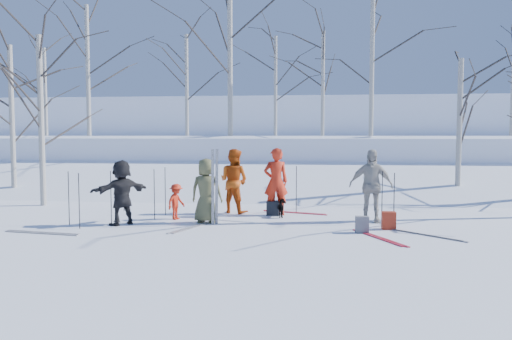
# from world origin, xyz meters

# --- Properties ---
(ground) EXTENTS (120.00, 120.00, 0.00)m
(ground) POSITION_xyz_m (0.00, 0.00, 0.00)
(ground) COLOR white
(ground) RESTS_ON ground
(snow_ramp) EXTENTS (70.00, 9.49, 4.12)m
(snow_ramp) POSITION_xyz_m (0.00, 7.00, 0.15)
(snow_ramp) COLOR white
(snow_ramp) RESTS_ON ground
(snow_plateau) EXTENTS (70.00, 18.00, 2.20)m
(snow_plateau) POSITION_xyz_m (0.00, 17.00, 1.00)
(snow_plateau) COLOR white
(snow_plateau) RESTS_ON ground
(far_hill) EXTENTS (90.00, 30.00, 6.00)m
(far_hill) POSITION_xyz_m (0.00, 38.00, 2.00)
(far_hill) COLOR white
(far_hill) RESTS_ON ground
(skier_olive_center) EXTENTS (0.85, 0.60, 1.65)m
(skier_olive_center) POSITION_xyz_m (-1.18, 0.59, 0.83)
(skier_olive_center) COLOR brown
(skier_olive_center) RESTS_ON ground
(skier_red_north) EXTENTS (0.77, 0.60, 1.88)m
(skier_red_north) POSITION_xyz_m (0.50, 2.04, 0.94)
(skier_red_north) COLOR red
(skier_red_north) RESTS_ON ground
(skier_redor_behind) EXTENTS (1.11, 1.01, 1.84)m
(skier_redor_behind) POSITION_xyz_m (-0.73, 2.31, 0.92)
(skier_redor_behind) COLOR #C24A0E
(skier_redor_behind) RESTS_ON ground
(skier_red_seated) EXTENTS (0.58, 0.70, 0.95)m
(skier_red_seated) POSITION_xyz_m (-2.08, 1.02, 0.47)
(skier_red_seated) COLOR red
(skier_red_seated) RESTS_ON ground
(skier_cream_east) EXTENTS (1.12, 0.50, 1.88)m
(skier_cream_east) POSITION_xyz_m (3.01, 1.19, 0.94)
(skier_cream_east) COLOR beige
(skier_cream_east) RESTS_ON ground
(skier_grey_west) EXTENTS (1.37, 1.44, 1.63)m
(skier_grey_west) POSITION_xyz_m (-3.22, 0.10, 0.81)
(skier_grey_west) COLOR black
(skier_grey_west) RESTS_ON ground
(dog) EXTENTS (0.36, 0.61, 0.48)m
(dog) POSITION_xyz_m (0.71, 1.70, 0.24)
(dog) COLOR black
(dog) RESTS_ON ground
(upright_ski_left) EXTENTS (0.10, 0.17, 1.90)m
(upright_ski_left) POSITION_xyz_m (-0.95, 0.31, 0.95)
(upright_ski_left) COLOR silver
(upright_ski_left) RESTS_ON ground
(upright_ski_right) EXTENTS (0.14, 0.23, 1.89)m
(upright_ski_right) POSITION_xyz_m (-0.86, 0.37, 0.95)
(upright_ski_right) COLOR silver
(upright_ski_right) RESTS_ON ground
(ski_pair_a) EXTENTS (0.76, 1.96, 0.02)m
(ski_pair_a) POSITION_xyz_m (-4.63, -1.15, 0.01)
(ski_pair_a) COLOR silver
(ski_pair_a) RESTS_ON ground
(ski_pair_b) EXTENTS (2.10, 2.10, 0.02)m
(ski_pair_b) POSITION_xyz_m (4.02, -0.46, 0.01)
(ski_pair_b) COLOR silver
(ski_pair_b) RESTS_ON ground
(ski_pair_c) EXTENTS (1.49, 2.04, 0.02)m
(ski_pair_c) POSITION_xyz_m (-1.36, -0.05, 0.01)
(ski_pair_c) COLOR silver
(ski_pair_c) RESTS_ON ground
(ski_pair_d) EXTENTS (1.68, 2.06, 0.02)m
(ski_pair_d) POSITION_xyz_m (2.95, -0.88, 0.01)
(ski_pair_d) COLOR #A41727
(ski_pair_d) RESTS_ON ground
(ski_pair_e) EXTENTS (1.31, 2.02, 0.02)m
(ski_pair_e) POSITION_xyz_m (1.01, 2.47, 0.01)
(ski_pair_e) COLOR #A41727
(ski_pair_e) RESTS_ON ground
(ski_pole_a) EXTENTS (0.02, 0.02, 1.34)m
(ski_pole_a) POSITION_xyz_m (0.69, 2.37, 0.67)
(ski_pole_a) COLOR black
(ski_pole_a) RESTS_ON ground
(ski_pole_b) EXTENTS (0.02, 0.02, 1.34)m
(ski_pole_b) POSITION_xyz_m (-3.54, 0.19, 0.67)
(ski_pole_b) COLOR black
(ski_pole_b) RESTS_ON ground
(ski_pole_c) EXTENTS (0.02, 0.02, 1.34)m
(ski_pole_c) POSITION_xyz_m (3.25, 0.89, 0.67)
(ski_pole_c) COLOR black
(ski_pole_c) RESTS_ON ground
(ski_pole_d) EXTENTS (0.02, 0.02, 1.34)m
(ski_pole_d) POSITION_xyz_m (-4.01, 2.27, 0.67)
(ski_pole_d) COLOR black
(ski_pole_d) RESTS_ON ground
(ski_pole_e) EXTENTS (0.02, 0.02, 1.34)m
(ski_pole_e) POSITION_xyz_m (3.45, 0.32, 0.67)
(ski_pole_e) COLOR black
(ski_pole_e) RESTS_ON ground
(ski_pole_f) EXTENTS (0.02, 0.02, 1.34)m
(ski_pole_f) POSITION_xyz_m (-2.60, 1.77, 0.67)
(ski_pole_f) COLOR black
(ski_pole_f) RESTS_ON ground
(ski_pole_g) EXTENTS (0.02, 0.02, 1.34)m
(ski_pole_g) POSITION_xyz_m (1.06, 2.70, 0.67)
(ski_pole_g) COLOR black
(ski_pole_g) RESTS_ON ground
(ski_pole_h) EXTENTS (0.02, 0.02, 1.34)m
(ski_pole_h) POSITION_xyz_m (-4.02, -0.55, 0.67)
(ski_pole_h) COLOR black
(ski_pole_h) RESTS_ON ground
(ski_pole_i) EXTENTS (0.02, 0.02, 1.34)m
(ski_pole_i) POSITION_xyz_m (-4.53, -0.06, 0.67)
(ski_pole_i) COLOR black
(ski_pole_i) RESTS_ON ground
(ski_pole_j) EXTENTS (0.02, 0.02, 1.34)m
(ski_pole_j) POSITION_xyz_m (-2.67, 1.00, 0.67)
(ski_pole_j) COLOR black
(ski_pole_j) RESTS_ON ground
(backpack_red) EXTENTS (0.32, 0.22, 0.42)m
(backpack_red) POSITION_xyz_m (3.32, 0.20, 0.21)
(backpack_red) COLOR #9D2B18
(backpack_red) RESTS_ON ground
(backpack_grey) EXTENTS (0.30, 0.20, 0.38)m
(backpack_grey) POSITION_xyz_m (2.64, -0.31, 0.19)
(backpack_grey) COLOR slate
(backpack_grey) RESTS_ON ground
(backpack_dark) EXTENTS (0.34, 0.24, 0.40)m
(backpack_dark) POSITION_xyz_m (0.42, 1.98, 0.20)
(backpack_dark) COLOR black
(backpack_dark) RESTS_ON ground
(birch_plateau_b) EXTENTS (4.39, 4.39, 5.42)m
(birch_plateau_b) POSITION_xyz_m (-0.46, 15.64, 4.91)
(birch_plateau_b) COLOR silver
(birch_plateau_b) RESTS_ON snow_plateau
(birch_plateau_c) EXTENTS (5.91, 5.91, 7.59)m
(birch_plateau_c) POSITION_xyz_m (-2.04, 9.83, 5.99)
(birch_plateau_c) COLOR silver
(birch_plateau_c) RESTS_ON snow_plateau
(birch_plateau_d) EXTENTS (4.19, 4.19, 5.13)m
(birch_plateau_d) POSITION_xyz_m (-4.83, 13.27, 4.77)
(birch_plateau_d) COLOR silver
(birch_plateau_d) RESTS_ON snow_plateau
(birch_plateau_e) EXTENTS (3.84, 3.84, 4.63)m
(birch_plateau_e) POSITION_xyz_m (-12.53, 13.44, 4.52)
(birch_plateau_e) COLOR silver
(birch_plateau_e) RESTS_ON snow_plateau
(birch_plateau_f) EXTENTS (4.82, 4.82, 6.03)m
(birch_plateau_f) POSITION_xyz_m (-8.85, 10.59, 5.22)
(birch_plateau_f) COLOR silver
(birch_plateau_f) RESTS_ON snow_plateau
(birch_plateau_g) EXTENTS (4.09, 4.09, 4.99)m
(birch_plateau_g) POSITION_xyz_m (2.03, 12.46, 4.69)
(birch_plateau_g) COLOR silver
(birch_plateau_g) RESTS_ON snow_plateau
(birch_plateau_h) EXTENTS (5.21, 5.21, 6.58)m
(birch_plateau_h) POSITION_xyz_m (4.17, 11.17, 5.49)
(birch_plateau_h) COLOR silver
(birch_plateau_h) RESTS_ON snow_plateau
(birch_edge_a) EXTENTS (4.36, 4.36, 5.37)m
(birch_edge_a) POSITION_xyz_m (-7.01, 3.15, 2.68)
(birch_edge_a) COLOR silver
(birch_edge_a) RESTS_ON ground
(birch_edge_d) EXTENTS (4.43, 4.43, 5.47)m
(birch_edge_d) POSITION_xyz_m (-9.30, 5.25, 2.74)
(birch_edge_d) COLOR silver
(birch_edge_d) RESTS_ON ground
(birch_edge_e) EXTENTS (3.98, 3.98, 4.82)m
(birch_edge_e) POSITION_xyz_m (6.48, 5.83, 2.41)
(birch_edge_e) COLOR silver
(birch_edge_e) RESTS_ON ground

